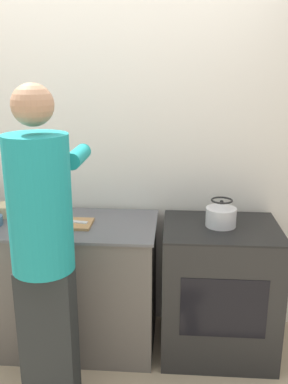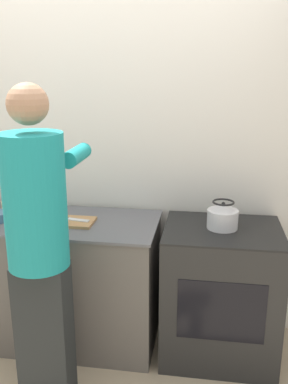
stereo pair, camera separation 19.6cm
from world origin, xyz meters
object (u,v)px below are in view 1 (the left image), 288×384
object	(u,v)px
bowl_prep	(8,210)
kettle	(221,215)
oven	(218,289)
person	(43,244)
knife	(68,221)
cutting_board	(65,224)

from	to	relation	value
bowl_prep	kettle	bearing A→B (deg)	-4.80
oven	person	distance (m)	1.26
knife	bowl_prep	xyz separation A→B (m)	(-0.46, 0.15, 0.02)
knife	oven	bearing A→B (deg)	10.68
cutting_board	knife	world-z (taller)	knife
cutting_board	knife	xyz separation A→B (m)	(0.02, 0.02, 0.01)
oven	kettle	distance (m)	0.52
kettle	person	bearing A→B (deg)	-149.47
cutting_board	person	bearing A→B (deg)	-87.52
person	oven	bearing A→B (deg)	29.79
oven	knife	xyz separation A→B (m)	(-0.99, -0.01, 0.46)
person	kettle	bearing A→B (deg)	30.53
cutting_board	bowl_prep	world-z (taller)	bowl_prep
oven	cutting_board	size ratio (longest dim) A/B	2.59
oven	cutting_board	bearing A→B (deg)	-178.26
oven	bowl_prep	world-z (taller)	bowl_prep
kettle	bowl_prep	xyz separation A→B (m)	(-1.44, 0.12, -0.04)
cutting_board	bowl_prep	distance (m)	0.47
oven	person	world-z (taller)	person
person	kettle	distance (m)	1.13
person	knife	distance (m)	0.55
person	knife	xyz separation A→B (m)	(-0.01, 0.55, -0.07)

